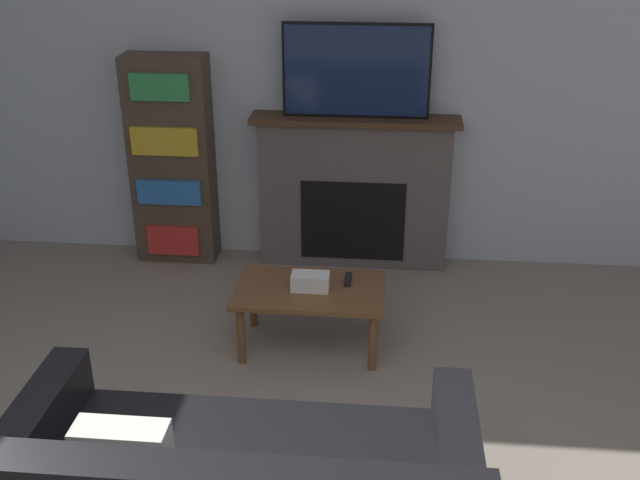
% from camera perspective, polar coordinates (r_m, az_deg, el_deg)
% --- Properties ---
extents(wall_back, '(6.31, 0.06, 2.70)m').
position_cam_1_polar(wall_back, '(5.30, 0.87, 12.34)').
color(wall_back, silver).
rests_on(wall_back, ground_plane).
extents(fireplace, '(1.45, 0.28, 1.11)m').
position_cam_1_polar(fireplace, '(5.38, 2.61, 3.72)').
color(fireplace, '#605651').
rests_on(fireplace, ground_plane).
extents(tv, '(0.99, 0.03, 0.63)m').
position_cam_1_polar(tv, '(5.11, 2.78, 12.74)').
color(tv, black).
rests_on(tv, fireplace).
extents(coffee_table, '(0.88, 0.53, 0.40)m').
position_cam_1_polar(coffee_table, '(4.42, -0.76, -4.33)').
color(coffee_table, brown).
rests_on(coffee_table, ground_plane).
extents(tissue_box, '(0.22, 0.12, 0.10)m').
position_cam_1_polar(tissue_box, '(4.36, -0.74, -3.19)').
color(tissue_box, white).
rests_on(tissue_box, coffee_table).
extents(remote_control, '(0.04, 0.15, 0.02)m').
position_cam_1_polar(remote_control, '(4.47, 2.15, -3.01)').
color(remote_control, black).
rests_on(remote_control, coffee_table).
extents(bookshelf, '(0.58, 0.29, 1.51)m').
position_cam_1_polar(bookshelf, '(5.51, -11.21, 5.92)').
color(bookshelf, '#4C3D2D').
rests_on(bookshelf, ground_plane).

